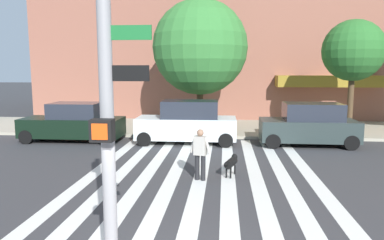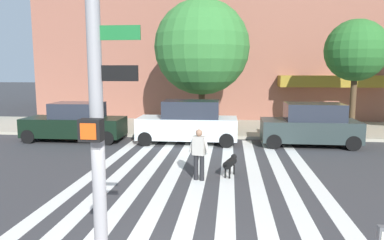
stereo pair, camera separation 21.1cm
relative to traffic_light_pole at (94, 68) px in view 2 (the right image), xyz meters
name	(u,v)px [view 2 (the right image)]	position (x,y,z in m)	size (l,w,h in m)	color
ground_plane	(198,175)	(0.70, 7.19, -3.52)	(160.00, 160.00, 0.00)	#353538
sidewalk_far	(212,128)	(0.70, 16.60, -3.45)	(80.00, 6.00, 0.15)	#A69F8B
crosswalk_stripes	(200,175)	(0.75, 7.19, -3.52)	(7.65, 12.22, 0.01)	silver
traffic_light_pole	(94,68)	(0.00, 0.00, 0.00)	(0.74, 0.46, 5.80)	gray
parked_car_near_curb	(75,123)	(-5.83, 12.39, -2.63)	(4.83, 1.94, 1.89)	black
parked_car_behind_first	(188,123)	(-0.24, 12.39, -2.55)	(4.69, 1.94, 2.04)	silver
parked_car_third_in_line	(311,125)	(5.39, 12.39, -2.57)	(4.32, 1.98, 1.96)	#293434
street_tree_nearest	(202,47)	(0.14, 15.45, 1.14)	(5.15, 5.15, 7.10)	#4C3823
street_tree_middle	(356,51)	(7.97, 14.81, 0.89)	(3.10, 3.10, 5.84)	#4C3823
pedestrian_dog_walker	(199,152)	(0.76, 6.67, -2.59)	(0.70, 0.34, 1.64)	black
dog_on_leash	(230,163)	(1.75, 7.24, -3.08)	(0.48, 1.11, 0.65)	black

